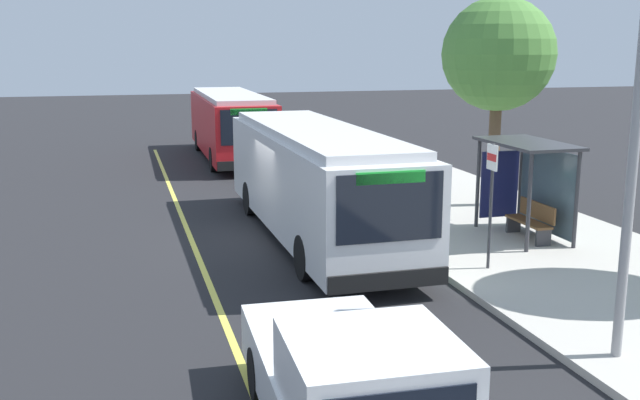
% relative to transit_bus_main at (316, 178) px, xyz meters
% --- Properties ---
extents(ground_plane, '(120.00, 120.00, 0.00)m').
position_rel_transit_bus_main_xyz_m(ground_plane, '(-0.35, -1.01, -1.62)').
color(ground_plane, '#232326').
extents(sidewalk_curb, '(44.00, 6.40, 0.15)m').
position_rel_transit_bus_main_xyz_m(sidewalk_curb, '(-0.35, 4.99, -1.54)').
color(sidewalk_curb, '#B7B2A8').
rests_on(sidewalk_curb, ground_plane).
extents(lane_stripe_center, '(36.00, 0.14, 0.01)m').
position_rel_transit_bus_main_xyz_m(lane_stripe_center, '(-0.35, -3.21, -1.61)').
color(lane_stripe_center, '#E0D64C').
rests_on(lane_stripe_center, ground_plane).
extents(transit_bus_main, '(10.85, 2.66, 2.95)m').
position_rel_transit_bus_main_xyz_m(transit_bus_main, '(0.00, 0.00, 0.00)').
color(transit_bus_main, white).
rests_on(transit_bus_main, ground_plane).
extents(transit_bus_second, '(10.40, 2.71, 2.95)m').
position_rel_transit_bus_main_xyz_m(transit_bus_second, '(-14.39, -0.04, -0.00)').
color(transit_bus_second, red).
rests_on(transit_bus_second, ground_plane).
extents(pickup_truck, '(5.47, 2.19, 1.85)m').
position_rel_transit_bus_main_xyz_m(pickup_truck, '(10.39, -2.32, -0.76)').
color(pickup_truck, white).
rests_on(pickup_truck, ground_plane).
extents(bus_shelter, '(2.90, 1.60, 2.48)m').
position_rel_transit_bus_main_xyz_m(bus_shelter, '(1.61, 5.24, 0.30)').
color(bus_shelter, '#333338').
rests_on(bus_shelter, sidewalk_curb).
extents(waiting_bench, '(1.60, 0.48, 0.95)m').
position_rel_transit_bus_main_xyz_m(waiting_bench, '(2.04, 5.17, -0.98)').
color(waiting_bench, brown).
rests_on(waiting_bench, sidewalk_curb).
extents(route_sign_post, '(0.44, 0.08, 2.80)m').
position_rel_transit_bus_main_xyz_m(route_sign_post, '(4.06, 2.88, 0.34)').
color(route_sign_post, '#333338').
rests_on(route_sign_post, sidewalk_curb).
extents(street_tree_upstreet, '(3.40, 3.40, 6.31)m').
position_rel_transit_bus_main_xyz_m(street_tree_upstreet, '(-1.94, 6.19, 3.12)').
color(street_tree_upstreet, brown).
rests_on(street_tree_upstreet, sidewalk_curb).
extents(utility_pole, '(0.16, 0.16, 6.40)m').
position_rel_transit_bus_main_xyz_m(utility_pole, '(8.89, 2.59, 1.73)').
color(utility_pole, gray).
rests_on(utility_pole, sidewalk_curb).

